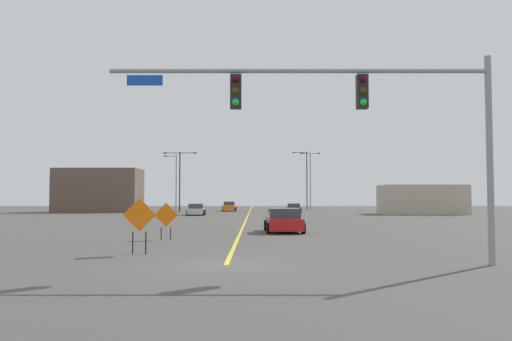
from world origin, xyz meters
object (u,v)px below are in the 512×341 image
object	(u,v)px
traffic_signal_assembly	(359,107)
car_silver_passing	(197,210)
street_lamp_mid_left	(306,178)
car_red_near	(284,221)
street_lamp_far_right	(180,176)
street_lamp_near_right	(311,177)
construction_sign_median_near	(140,218)
street_lamp_far_left	(176,180)
car_orange_far	(230,207)
construction_sign_left_shoulder	(166,217)
car_green_mid	(294,208)

from	to	relation	value
traffic_signal_assembly	car_silver_passing	xyz separation A→B (m)	(-9.96, 43.70, -4.17)
street_lamp_mid_left	car_red_near	distance (m)	57.42
street_lamp_far_right	street_lamp_near_right	size ratio (longest dim) A/B	0.93
street_lamp_near_right	construction_sign_median_near	bearing A→B (deg)	-101.69
car_silver_passing	street_lamp_far_left	bearing A→B (deg)	108.67
street_lamp_far_left	car_orange_far	world-z (taller)	street_lamp_far_left
traffic_signal_assembly	street_lamp_mid_left	size ratio (longest dim) A/B	1.21
car_silver_passing	street_lamp_near_right	bearing A→B (deg)	52.14
construction_sign_left_shoulder	car_silver_passing	distance (m)	34.34
street_lamp_far_left	car_green_mid	world-z (taller)	street_lamp_far_left
car_silver_passing	car_orange_far	bearing A→B (deg)	80.03
construction_sign_median_near	car_orange_far	xyz separation A→B (m)	(0.31, 57.38, -0.64)
construction_sign_median_near	car_silver_passing	bearing A→B (deg)	93.69
traffic_signal_assembly	construction_sign_median_near	distance (m)	8.67
traffic_signal_assembly	street_lamp_mid_left	bearing A→B (deg)	85.83
street_lamp_mid_left	street_lamp_far_right	distance (m)	24.92
traffic_signal_assembly	street_lamp_near_right	size ratio (longest dim) A/B	1.33
traffic_signal_assembly	car_orange_far	size ratio (longest dim) A/B	2.76
street_lamp_far_right	car_red_near	distance (m)	42.41
traffic_signal_assembly	street_lamp_far_right	world-z (taller)	street_lamp_far_right
construction_sign_median_near	car_green_mid	bearing A→B (deg)	79.72
car_green_mid	street_lamp_near_right	bearing A→B (deg)	71.22
traffic_signal_assembly	car_silver_passing	bearing A→B (deg)	102.84
car_silver_passing	car_red_near	world-z (taller)	car_red_near
street_lamp_far_right	construction_sign_median_near	bearing A→B (deg)	-83.22
car_green_mid	street_lamp_mid_left	bearing A→B (deg)	79.35
street_lamp_far_right	car_silver_passing	distance (m)	12.85
street_lamp_far_left	construction_sign_left_shoulder	size ratio (longest dim) A/B	4.47
traffic_signal_assembly	street_lamp_far_right	xyz separation A→B (m)	(-13.55, 55.25, 0.16)
street_lamp_far_right	street_lamp_mid_left	bearing A→B (deg)	41.12
construction_sign_median_near	car_green_mid	xyz separation A→B (m)	(9.14, 50.40, -0.70)
car_red_near	street_lamp_near_right	bearing A→B (deg)	82.21
street_lamp_far_right	street_lamp_far_left	size ratio (longest dim) A/B	1.04
street_lamp_far_right	street_lamp_far_left	bearing A→B (deg)	118.33
construction_sign_median_near	car_silver_passing	xyz separation A→B (m)	(-2.62, 40.69, -0.68)
street_lamp_mid_left	construction_sign_median_near	bearing A→B (deg)	-100.38
car_silver_passing	street_lamp_far_right	bearing A→B (deg)	107.24
car_red_near	car_orange_far	xyz separation A→B (m)	(-5.51, 45.58, 0.00)
car_green_mid	car_orange_far	distance (m)	11.26
construction_sign_left_shoulder	car_red_near	bearing A→B (deg)	41.84
street_lamp_near_right	construction_sign_median_near	world-z (taller)	street_lamp_near_right
construction_sign_left_shoulder	car_orange_far	bearing A→B (deg)	89.48
street_lamp_near_right	construction_sign_left_shoulder	xyz separation A→B (m)	(-12.57, -53.60, -4.04)
car_green_mid	car_silver_passing	bearing A→B (deg)	-140.47
construction_sign_median_near	car_orange_far	world-z (taller)	construction_sign_median_near
car_silver_passing	construction_sign_left_shoulder	bearing A→B (deg)	-85.88
street_lamp_mid_left	construction_sign_median_near	size ratio (longest dim) A/B	4.80
construction_sign_median_near	car_orange_far	distance (m)	57.38
street_lamp_near_right	construction_sign_median_near	distance (m)	61.43
car_red_near	construction_sign_median_near	bearing A→B (deg)	-116.28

